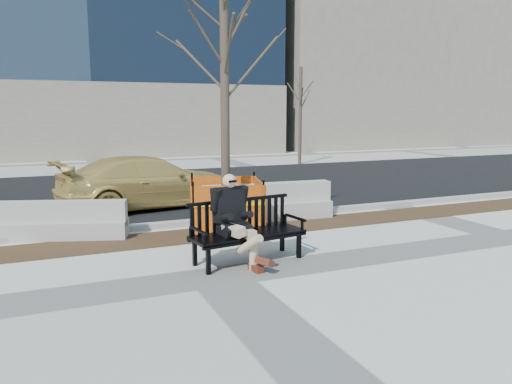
{
  "coord_description": "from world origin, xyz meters",
  "views": [
    {
      "loc": [
        -2.34,
        -7.02,
        2.54
      ],
      "look_at": [
        1.12,
        1.13,
        1.09
      ],
      "focal_mm": 34.82,
      "sensor_mm": 36.0,
      "label": 1
    }
  ],
  "objects_px": {
    "seated_man": "(233,263)",
    "bench": "(248,262)",
    "jersey_barrier_left": "(58,239)",
    "tree_fence": "(226,228)",
    "sedan": "(150,207)",
    "jersey_barrier_right": "(268,220)"
  },
  "relations": [
    {
      "from": "seated_man",
      "to": "bench",
      "type": "bearing_deg",
      "value": -11.51
    },
    {
      "from": "seated_man",
      "to": "sedan",
      "type": "bearing_deg",
      "value": 85.82
    },
    {
      "from": "seated_man",
      "to": "jersey_barrier_left",
      "type": "distance_m",
      "value": 3.93
    },
    {
      "from": "jersey_barrier_right",
      "to": "tree_fence",
      "type": "bearing_deg",
      "value": -156.45
    },
    {
      "from": "bench",
      "to": "seated_man",
      "type": "height_order",
      "value": "seated_man"
    },
    {
      "from": "tree_fence",
      "to": "jersey_barrier_right",
      "type": "distance_m",
      "value": 1.25
    },
    {
      "from": "jersey_barrier_left",
      "to": "bench",
      "type": "bearing_deg",
      "value": -26.6
    },
    {
      "from": "jersey_barrier_left",
      "to": "sedan",
      "type": "bearing_deg",
      "value": 65.84
    },
    {
      "from": "jersey_barrier_left",
      "to": "jersey_barrier_right",
      "type": "distance_m",
      "value": 4.6
    },
    {
      "from": "tree_fence",
      "to": "sedan",
      "type": "bearing_deg",
      "value": 109.76
    },
    {
      "from": "bench",
      "to": "jersey_barrier_left",
      "type": "height_order",
      "value": "bench"
    },
    {
      "from": "seated_man",
      "to": "tree_fence",
      "type": "height_order",
      "value": "tree_fence"
    },
    {
      "from": "tree_fence",
      "to": "jersey_barrier_right",
      "type": "height_order",
      "value": "tree_fence"
    },
    {
      "from": "tree_fence",
      "to": "sedan",
      "type": "relative_size",
      "value": 1.21
    },
    {
      "from": "tree_fence",
      "to": "sedan",
      "type": "xyz_separation_m",
      "value": [
        -1.08,
        3.02,
        0.0
      ]
    },
    {
      "from": "bench",
      "to": "sedan",
      "type": "distance_m",
      "value": 5.51
    },
    {
      "from": "sedan",
      "to": "jersey_barrier_right",
      "type": "distance_m",
      "value": 3.47
    },
    {
      "from": "jersey_barrier_left",
      "to": "tree_fence",
      "type": "bearing_deg",
      "value": 10.62
    },
    {
      "from": "bench",
      "to": "sedan",
      "type": "relative_size",
      "value": 0.42
    },
    {
      "from": "tree_fence",
      "to": "jersey_barrier_right",
      "type": "bearing_deg",
      "value": 18.62
    },
    {
      "from": "sedan",
      "to": "tree_fence",
      "type": "bearing_deg",
      "value": -170.39
    },
    {
      "from": "seated_man",
      "to": "jersey_barrier_left",
      "type": "bearing_deg",
      "value": 125.15
    }
  ]
}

